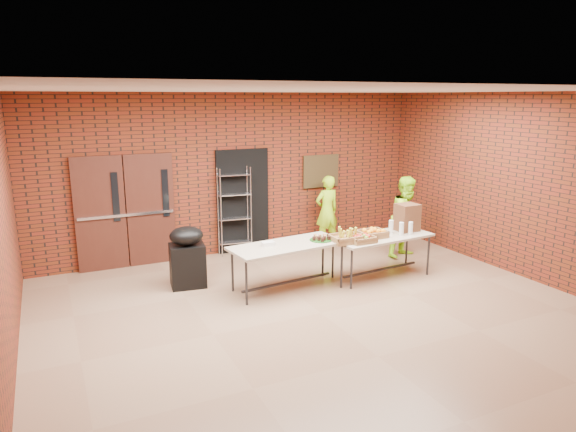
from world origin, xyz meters
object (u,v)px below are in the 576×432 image
(covered_grill, at_px, (187,257))
(volunteer_man, at_px, (407,217))
(wire_rack, at_px, (235,211))
(volunteer_woman, at_px, (327,211))
(table_right, at_px, (382,239))
(table_left, at_px, (287,248))
(coffee_dispenser, at_px, (407,217))

(covered_grill, distance_m, volunteer_man, 4.38)
(wire_rack, xyz_separation_m, volunteer_woman, (1.99, -0.22, -0.13))
(table_right, xyz_separation_m, covered_grill, (-3.20, 1.00, -0.17))
(table_right, bearing_deg, volunteer_man, 29.43)
(table_right, xyz_separation_m, volunteer_woman, (0.13, 2.15, 0.07))
(volunteer_woman, height_order, volunteer_man, volunteer_man)
(wire_rack, height_order, volunteer_woman, wire_rack)
(table_left, relative_size, volunteer_man, 1.23)
(wire_rack, relative_size, table_left, 0.90)
(table_left, relative_size, coffee_dispenser, 4.01)
(coffee_dispenser, bearing_deg, table_right, -170.42)
(wire_rack, height_order, table_right, wire_rack)
(covered_grill, bearing_deg, table_left, -23.64)
(wire_rack, distance_m, table_left, 2.26)
(coffee_dispenser, xyz_separation_m, volunteer_woman, (-0.49, 2.05, -0.24))
(wire_rack, distance_m, table_right, 3.03)
(coffee_dispenser, bearing_deg, volunteer_woman, 103.36)
(table_left, relative_size, table_right, 1.06)
(wire_rack, xyz_separation_m, table_left, (0.10, -2.25, -0.17))
(wire_rack, bearing_deg, table_right, -44.38)
(table_left, relative_size, volunteer_woman, 1.31)
(table_left, bearing_deg, wire_rack, 86.17)
(wire_rack, xyz_separation_m, covered_grill, (-1.34, -1.38, -0.37))
(covered_grill, bearing_deg, volunteer_man, 4.70)
(table_left, distance_m, covered_grill, 1.69)
(table_left, bearing_deg, table_right, -10.41)
(wire_rack, relative_size, covered_grill, 1.71)
(table_right, height_order, volunteer_man, volunteer_man)
(table_left, height_order, volunteer_woman, volunteer_woman)
(covered_grill, distance_m, volunteer_woman, 3.54)
(table_right, xyz_separation_m, volunteer_man, (1.16, 0.78, 0.12))
(wire_rack, relative_size, volunteer_man, 1.10)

